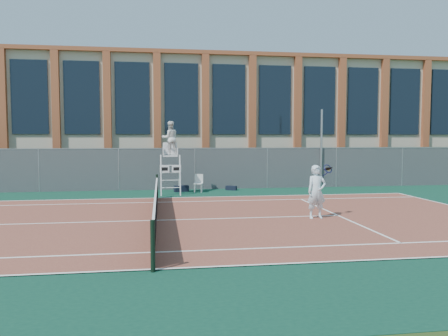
{
  "coord_description": "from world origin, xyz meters",
  "views": [
    {
      "loc": [
        0.18,
        -14.6,
        2.8
      ],
      "look_at": [
        2.74,
        3.0,
        1.55
      ],
      "focal_mm": 35.0,
      "sensor_mm": 36.0,
      "label": 1
    }
  ],
  "objects": [
    {
      "name": "umpire_chair",
      "position": [
        0.65,
        7.05,
        2.66
      ],
      "size": [
        1.02,
        1.56,
        3.64
      ],
      "color": "white",
      "rests_on": "ground"
    },
    {
      "name": "sports_bag_near",
      "position": [
        1.22,
        7.81,
        0.17
      ],
      "size": [
        0.79,
        0.47,
        0.32
      ],
      "primitive_type": "cube",
      "rotation": [
        0.0,
        0.0,
        0.25
      ],
      "color": "black",
      "rests_on": "apron"
    },
    {
      "name": "plastic_chair",
      "position": [
        2.09,
        7.52,
        0.55
      ],
      "size": [
        0.52,
        0.52,
        0.92
      ],
      "color": "silver",
      "rests_on": "apron"
    },
    {
      "name": "tennis_net",
      "position": [
        0.0,
        0.0,
        0.54
      ],
      "size": [
        0.1,
        11.3,
        1.1
      ],
      "color": "black",
      "rests_on": "ground"
    },
    {
      "name": "sports_bag_far",
      "position": [
        3.87,
        8.08,
        0.13
      ],
      "size": [
        0.63,
        0.49,
        0.23
      ],
      "primitive_type": "cube",
      "rotation": [
        0.0,
        0.0,
        -0.48
      ],
      "color": "black",
      "rests_on": "apron"
    },
    {
      "name": "ground",
      "position": [
        0.0,
        0.0,
        0.0
      ],
      "size": [
        120.0,
        120.0,
        0.0
      ],
      "primitive_type": "plane",
      "color": "#233814"
    },
    {
      "name": "fence",
      "position": [
        0.0,
        8.8,
        1.1
      ],
      "size": [
        40.0,
        0.06,
        2.2
      ],
      "primitive_type": null,
      "color": "#595E60",
      "rests_on": "ground"
    },
    {
      "name": "hedge",
      "position": [
        0.0,
        10.0,
        1.1
      ],
      "size": [
        40.0,
        1.4,
        2.2
      ],
      "primitive_type": "cube",
      "color": "black",
      "rests_on": "ground"
    },
    {
      "name": "tennis_court",
      "position": [
        0.0,
        0.0,
        0.02
      ],
      "size": [
        23.77,
        10.97,
        0.02
      ],
      "primitive_type": "cube",
      "color": "brown",
      "rests_on": "apron"
    },
    {
      "name": "building",
      "position": [
        0.0,
        17.95,
        4.15
      ],
      "size": [
        45.0,
        10.6,
        8.22
      ],
      "color": "#BCB19C",
      "rests_on": "ground"
    },
    {
      "name": "apron",
      "position": [
        0.0,
        1.0,
        0.01
      ],
      "size": [
        36.0,
        20.0,
        0.01
      ],
      "primitive_type": "cube",
      "color": "#0C3527",
      "rests_on": "ground"
    },
    {
      "name": "tennis_player",
      "position": [
        5.45,
        -0.4,
        0.95
      ],
      "size": [
        1.02,
        0.69,
        1.83
      ],
      "color": "white",
      "rests_on": "tennis_court"
    },
    {
      "name": "steel_pole",
      "position": [
        9.06,
        8.7,
        2.18
      ],
      "size": [
        0.12,
        0.12,
        4.35
      ],
      "primitive_type": "cylinder",
      "color": "#9EA0A5",
      "rests_on": "ground"
    }
  ]
}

